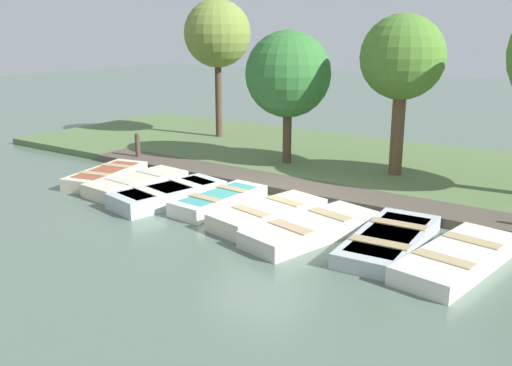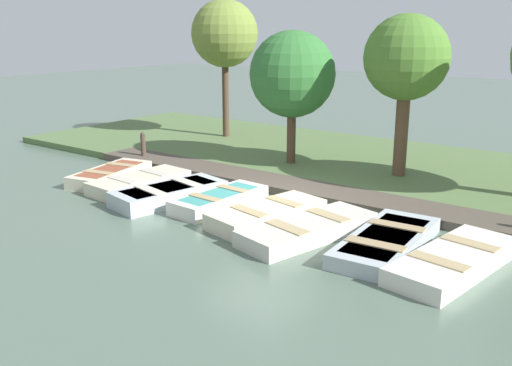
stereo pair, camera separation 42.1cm
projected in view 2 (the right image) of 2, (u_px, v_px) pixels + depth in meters
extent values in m
plane|color=#566B5B|center=(262.00, 206.00, 14.16)|extent=(80.00, 80.00, 0.00)
cube|color=#567042|center=(354.00, 164.00, 18.01)|extent=(8.00, 24.00, 0.22)
cube|color=#51473D|center=(296.00, 188.00, 15.34)|extent=(1.27, 14.31, 0.22)
cube|color=beige|center=(110.00, 175.00, 16.40)|extent=(2.80, 1.58, 0.35)
cube|color=#994C33|center=(110.00, 169.00, 16.36)|extent=(2.29, 1.25, 0.03)
cube|color=tan|center=(98.00, 172.00, 15.91)|extent=(0.46, 1.00, 0.03)
cube|color=tan|center=(121.00, 164.00, 16.79)|extent=(0.46, 1.00, 0.03)
cube|color=beige|center=(140.00, 183.00, 15.57)|extent=(2.86, 1.38, 0.36)
cube|color=beige|center=(139.00, 177.00, 15.53)|extent=(2.34, 1.09, 0.03)
cube|color=beige|center=(123.00, 180.00, 15.14)|extent=(0.37, 1.07, 0.03)
cube|color=beige|center=(154.00, 172.00, 15.90)|extent=(0.37, 1.07, 0.03)
cube|color=#B2BCC1|center=(169.00, 194.00, 14.45)|extent=(3.08, 1.77, 0.40)
cube|color=beige|center=(169.00, 187.00, 14.40)|extent=(2.51, 1.40, 0.03)
cube|color=beige|center=(150.00, 190.00, 14.04)|extent=(0.51, 1.13, 0.03)
cube|color=beige|center=(187.00, 182.00, 14.74)|extent=(0.51, 1.13, 0.03)
cube|color=silver|center=(219.00, 200.00, 14.00)|extent=(2.67, 1.16, 0.36)
cube|color=teal|center=(219.00, 194.00, 13.96)|extent=(2.18, 0.91, 0.03)
cube|color=tan|center=(205.00, 197.00, 13.59)|extent=(0.32, 0.93, 0.03)
cube|color=tan|center=(233.00, 189.00, 14.32)|extent=(0.32, 0.93, 0.03)
cube|color=beige|center=(267.00, 214.00, 12.91)|extent=(2.98, 1.69, 0.38)
cube|color=teal|center=(267.00, 207.00, 12.86)|extent=(2.44, 1.34, 0.03)
cube|color=tan|center=(249.00, 211.00, 12.52)|extent=(0.49, 1.06, 0.03)
cube|color=tan|center=(284.00, 201.00, 13.20)|extent=(0.49, 1.06, 0.03)
cube|color=beige|center=(308.00, 229.00, 12.01)|extent=(3.35, 1.87, 0.35)
cube|color=#994C33|center=(308.00, 222.00, 11.97)|extent=(2.74, 1.49, 0.03)
cube|color=tan|center=(287.00, 227.00, 11.59)|extent=(0.56, 1.09, 0.03)
cube|color=tan|center=(328.00, 215.00, 12.33)|extent=(0.56, 1.09, 0.03)
cube|color=#B2BCC1|center=(386.00, 242.00, 11.37)|extent=(3.29, 1.46, 0.30)
cube|color=#4C709E|center=(387.00, 235.00, 11.33)|extent=(2.70, 1.15, 0.02)
cube|color=tan|center=(376.00, 244.00, 10.83)|extent=(0.40, 1.17, 0.03)
cube|color=tan|center=(397.00, 225.00, 11.82)|extent=(0.40, 1.17, 0.03)
cube|color=silver|center=(454.00, 261.00, 10.42)|extent=(3.32, 1.63, 0.34)
cube|color=teal|center=(455.00, 253.00, 10.38)|extent=(2.72, 1.29, 0.03)
cube|color=tan|center=(439.00, 261.00, 9.96)|extent=(0.48, 1.10, 0.03)
cube|color=tan|center=(470.00, 243.00, 10.78)|extent=(0.48, 1.10, 0.03)
cylinder|color=#47382D|center=(143.00, 149.00, 18.58)|extent=(0.16, 0.16, 0.89)
sphere|color=#47382D|center=(143.00, 134.00, 18.46)|extent=(0.14, 0.14, 0.14)
cylinder|color=#4C3828|center=(226.00, 98.00, 21.52)|extent=(0.25, 0.25, 3.37)
sphere|color=olive|center=(225.00, 33.00, 20.89)|extent=(2.46, 2.46, 2.46)
cylinder|color=#4C3828|center=(291.00, 134.00, 17.45)|extent=(0.27, 0.27, 2.21)
sphere|color=#337033|center=(292.00, 74.00, 16.96)|extent=(2.58, 2.58, 2.58)
cylinder|color=brown|center=(401.00, 133.00, 15.90)|extent=(0.37, 0.37, 2.86)
sphere|color=#4C7A2D|center=(407.00, 57.00, 15.34)|extent=(2.32, 2.32, 2.32)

